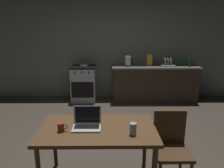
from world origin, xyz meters
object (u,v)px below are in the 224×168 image
frying_pan (84,65)px  coffee_mug (61,127)px  electric_kettle (128,61)px  dish_rack (167,64)px  cereal_box (149,60)px  bottle (190,61)px  chair (171,144)px  stove_oven (84,83)px  laptop (87,123)px  dining_table (98,133)px  drinking_glass (133,129)px

frying_pan → coffee_mug: frying_pan is taller
electric_kettle → dish_rack: electric_kettle is taller
cereal_box → dish_rack: bearing=-2.5°
bottle → dish_rack: bottle is taller
frying_pan → cereal_box: (1.64, 0.05, 0.12)m
frying_pan → coffee_mug: size_ratio=3.52×
chair → bottle: bottle is taller
bottle → coffee_mug: bottle is taller
coffee_mug → cereal_box: cereal_box is taller
stove_oven → laptop: size_ratio=2.79×
frying_pan → cereal_box: size_ratio=1.34×
coffee_mug → dish_rack: size_ratio=0.33×
chair → electric_kettle: 3.14m
dining_table → dish_rack: 3.49m
stove_oven → frying_pan: bearing=-54.6°
dish_rack → bottle: bearing=-5.3°
dining_table → electric_kettle: (0.58, 3.09, 0.36)m
bottle → electric_kettle: bearing=178.1°
drinking_glass → laptop: bearing=159.9°
coffee_mug → cereal_box: size_ratio=0.38×
dining_table → bottle: bearing=55.2°
stove_oven → frying_pan: (0.02, -0.03, 0.47)m
cereal_box → coffee_mug: bearing=-115.5°
electric_kettle → bottle: (1.53, -0.05, 0.01)m
laptop → cereal_box: 3.35m
dining_table → chair: size_ratio=1.48×
stove_oven → drinking_glass: size_ratio=6.74×
stove_oven → coffee_mug: size_ratio=8.02×
frying_pan → dining_table: bearing=-80.4°
frying_pan → drinking_glass: size_ratio=2.95×
laptop → electric_kettle: size_ratio=1.24×
electric_kettle → frying_pan: 1.11m
bottle → dining_table: bearing=-124.8°
electric_kettle → drinking_glass: 3.28m
frying_pan → chair: bearing=-66.0°
laptop → coffee_mug: laptop is taller
chair → laptop: 1.01m
coffee_mug → dish_rack: bearing=58.1°
laptop → drinking_glass: 0.54m
frying_pan → drinking_glass: frying_pan is taller
laptop → frying_pan: bearing=100.5°
bottle → frying_pan: size_ratio=0.73×
chair → coffee_mug: chair is taller
bottle → drinking_glass: 3.66m
drinking_glass → cereal_box: (0.74, 3.28, 0.25)m
drinking_glass → cereal_box: bearing=77.3°
chair → drinking_glass: bearing=-169.0°
electric_kettle → cereal_box: size_ratio=0.88×
cereal_box → bottle: bearing=-4.0°
laptop → frying_pan: (-0.39, 3.04, 0.14)m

